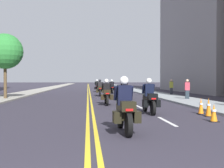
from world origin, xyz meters
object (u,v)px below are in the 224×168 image
Objects in this scene: motorcycle_2 at (107,94)px; traffic_cone_2 at (209,107)px; traffic_cone_0 at (214,113)px; pedestrian_0 at (171,87)px; traffic_cone_1 at (201,106)px; motorcycle_6 at (97,87)px; motorcycle_0 at (125,110)px; motorcycle_3 at (125,91)px; pedestrian_1 at (187,89)px; motorcycle_5 at (112,88)px; motorcycle_1 at (149,99)px; street_tree_0 at (5,52)px; motorcycle_4 at (100,89)px.

motorcycle_2 reaches higher than traffic_cone_2.
pedestrian_0 is (3.63, 17.18, 0.50)m from traffic_cone_0.
traffic_cone_0 is 2.40m from traffic_cone_1.
motorcycle_6 is at bearing 99.30° from traffic_cone_1.
motorcycle_3 is (1.89, 14.28, -0.01)m from motorcycle_0.
traffic_cone_0 is at bearing -85.52° from motorcycle_3.
pedestrian_1 reaches higher than traffic_cone_1.
motorcycle_5 is at bearing -71.80° from motorcycle_6.
motorcycle_6 is 26.82m from traffic_cone_0.
motorcycle_0 is at bearing -111.79° from motorcycle_1.
traffic_cone_1 is at bearing -94.93° from pedestrian_1.
motorcycle_3 is 11.15m from traffic_cone_2.
traffic_cone_1 is 0.14× the size of street_tree_0.
motorcycle_0 reaches higher than motorcycle_2.
motorcycle_2 is 2.82× the size of traffic_cone_2.
motorcycle_0 is at bearing -90.54° from motorcycle_2.
motorcycle_0 is 0.41× the size of street_tree_0.
motorcycle_1 is 1.41× the size of pedestrian_1.
motorcycle_5 reaches higher than traffic_cone_0.
motorcycle_2 is at bearing -141.55° from pedestrian_1.
motorcycle_0 is 5.88m from traffic_cone_1.
traffic_cone_1 is (4.08, 4.22, -0.30)m from motorcycle_0.
traffic_cone_1 is 0.92× the size of traffic_cone_2.
motorcycle_0 is at bearing -134.08° from traffic_cone_1.
traffic_cone_2 is at bearing -93.67° from pedestrian_1.
motorcycle_1 is 1.07× the size of motorcycle_3.
pedestrian_1 is (4.60, -1.68, 0.18)m from motorcycle_3.
street_tree_0 is at bearing 36.67° from pedestrian_0.
traffic_cone_2 is at bearing -84.61° from motorcycle_5.
motorcycle_6 is 3.34× the size of traffic_cone_0.
motorcycle_1 is 14.49m from motorcycle_4.
motorcycle_1 reaches higher than traffic_cone_2.
pedestrian_1 is (-0.73, -6.45, -0.00)m from pedestrian_0.
motorcycle_4 is 2.96× the size of traffic_cone_1.
motorcycle_5 is 0.44× the size of street_tree_0.
motorcycle_3 is 0.96× the size of motorcycle_6.
street_tree_0 is (-11.61, 11.11, 3.40)m from traffic_cone_2.
motorcycle_6 is at bearing 91.04° from motorcycle_4.
motorcycle_2 is 14.80m from motorcycle_5.
motorcycle_3 is 0.41× the size of street_tree_0.
pedestrian_1 is at bearing -68.27° from motorcycle_5.
motorcycle_1 reaches higher than pedestrian_1.
motorcycle_6 is 11.80m from pedestrian_0.
pedestrian_0 is (5.46, 14.48, 0.17)m from motorcycle_1.
motorcycle_6 reaches higher than traffic_cone_0.
motorcycle_3 reaches higher than motorcycle_5.
motorcycle_3 is 1.32× the size of pedestrian_1.
motorcycle_1 reaches higher than motorcycle_5.
motorcycle_4 is 9.03m from pedestrian_1.
motorcycle_4 is (-1.80, 4.68, -0.00)m from motorcycle_3.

